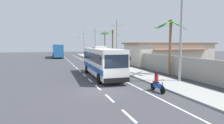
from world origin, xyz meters
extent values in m
plane|color=#3A3A3F|center=(0.00, 0.00, 0.00)|extent=(160.00, 160.00, 0.00)
cube|color=#999993|center=(6.80, 10.00, 0.07)|extent=(3.20, 90.00, 0.14)
cube|color=white|center=(0.00, -5.93, 0.00)|extent=(0.16, 2.00, 0.01)
cube|color=white|center=(0.00, -2.42, 0.00)|extent=(0.16, 2.00, 0.01)
cube|color=white|center=(0.00, 1.10, 0.00)|extent=(0.16, 2.00, 0.01)
cube|color=white|center=(0.00, 4.62, 0.00)|extent=(0.16, 2.00, 0.01)
cube|color=white|center=(0.00, 8.13, 0.00)|extent=(0.16, 2.00, 0.01)
cube|color=white|center=(0.00, 11.65, 0.00)|extent=(0.16, 2.00, 0.01)
cube|color=white|center=(0.00, 15.17, 0.00)|extent=(0.16, 2.00, 0.01)
cube|color=white|center=(0.00, 18.68, 0.00)|extent=(0.16, 2.00, 0.01)
cube|color=white|center=(0.00, 22.20, 0.00)|extent=(0.16, 2.00, 0.01)
cube|color=white|center=(0.00, 25.72, 0.00)|extent=(0.16, 2.00, 0.01)
cube|color=white|center=(0.00, 29.23, 0.00)|extent=(0.16, 2.00, 0.01)
cube|color=white|center=(0.00, 32.75, 0.00)|extent=(0.16, 2.00, 0.01)
cube|color=white|center=(0.00, 36.27, 0.00)|extent=(0.16, 2.00, 0.01)
cube|color=white|center=(0.00, 39.78, 0.00)|extent=(0.16, 2.00, 0.01)
cube|color=white|center=(0.00, 43.30, 0.00)|extent=(0.16, 2.00, 0.01)
cube|color=white|center=(0.00, 46.82, 0.00)|extent=(0.16, 2.00, 0.01)
cube|color=white|center=(3.35, 15.00, 0.00)|extent=(0.14, 70.00, 0.01)
cube|color=#9E998E|center=(10.60, 14.00, 1.19)|extent=(0.24, 60.00, 2.39)
cube|color=white|center=(1.79, 6.47, 1.85)|extent=(2.65, 11.19, 2.93)
cube|color=#192333|center=(1.80, 6.67, 2.37)|extent=(2.67, 10.30, 0.94)
cube|color=#192333|center=(1.71, 0.93, 2.29)|extent=(2.28, 0.14, 1.23)
cube|color=blue|center=(1.79, 6.47, 1.20)|extent=(2.68, 10.97, 0.53)
cube|color=black|center=(1.70, 0.84, 0.59)|extent=(2.43, 0.20, 0.44)
cube|color=#B7B7B7|center=(1.81, 7.86, 3.46)|extent=(1.40, 2.47, 0.28)
cube|color=black|center=(3.13, 1.12, 2.51)|extent=(0.12, 0.08, 0.36)
cube|color=black|center=(0.29, 1.16, 2.51)|extent=(0.12, 0.08, 0.36)
cylinder|color=black|center=(2.95, 2.55, 0.52)|extent=(0.34, 1.04, 1.04)
cylinder|color=black|center=(0.52, 2.58, 0.52)|extent=(0.34, 1.04, 1.04)
cylinder|color=black|center=(3.06, 9.79, 0.52)|extent=(0.34, 1.04, 1.04)
cylinder|color=black|center=(0.63, 9.83, 0.52)|extent=(0.34, 1.04, 1.04)
cube|color=#2366A8|center=(-1.94, 40.50, 2.03)|extent=(2.55, 10.81, 3.28)
cube|color=#192333|center=(-1.94, 40.30, 2.60)|extent=(2.58, 9.94, 1.05)
cube|color=#192333|center=(-1.96, 45.86, 2.52)|extent=(2.32, 0.11, 1.38)
cube|color=blue|center=(-1.94, 40.50, 1.29)|extent=(2.59, 10.59, 0.59)
cube|color=black|center=(-1.96, 45.95, 0.59)|extent=(2.47, 0.17, 0.44)
cube|color=#B7B7B7|center=(-1.94, 39.15, 3.81)|extent=(1.39, 2.38, 0.28)
cube|color=black|center=(-3.40, 45.65, 2.77)|extent=(0.12, 0.08, 0.36)
cube|color=black|center=(-0.52, 45.66, 2.77)|extent=(0.12, 0.08, 0.36)
cylinder|color=black|center=(-3.19, 44.28, 0.52)|extent=(0.32, 1.04, 1.04)
cylinder|color=black|center=(-0.72, 44.29, 0.52)|extent=(0.32, 1.04, 1.04)
cylinder|color=black|center=(-3.16, 37.26, 0.52)|extent=(0.32, 1.04, 1.04)
cylinder|color=black|center=(-0.70, 37.27, 0.52)|extent=(0.32, 1.04, 1.04)
cylinder|color=black|center=(4.29, -2.53, 0.30)|extent=(0.12, 0.60, 0.60)
cylinder|color=black|center=(4.23, -1.17, 0.30)|extent=(0.14, 0.60, 0.60)
cube|color=#1947B2|center=(4.26, -1.90, 0.52)|extent=(0.28, 1.11, 0.36)
cube|color=black|center=(4.25, -1.60, 0.72)|extent=(0.26, 0.61, 0.12)
cylinder|color=gray|center=(4.28, -2.41, 0.60)|extent=(0.07, 0.32, 0.67)
cylinder|color=black|center=(4.28, -2.31, 1.04)|extent=(0.56, 0.06, 0.04)
sphere|color=#EAEACC|center=(4.28, -2.43, 0.90)|extent=(0.14, 0.14, 0.14)
cylinder|color=red|center=(4.25, -1.65, 1.06)|extent=(0.32, 0.32, 0.69)
sphere|color=black|center=(4.25, -1.65, 1.54)|extent=(0.26, 0.26, 0.26)
cylinder|color=black|center=(4.25, 13.76, 0.30)|extent=(0.16, 0.61, 0.60)
cylinder|color=black|center=(4.11, 15.11, 0.30)|extent=(0.18, 0.61, 0.60)
cube|color=gold|center=(4.19, 14.38, 0.52)|extent=(0.35, 1.12, 0.36)
cube|color=black|center=(4.16, 14.68, 0.72)|extent=(0.30, 0.62, 0.12)
cylinder|color=gray|center=(4.24, 13.87, 0.60)|extent=(0.09, 0.32, 0.67)
cylinder|color=black|center=(4.23, 13.97, 1.04)|extent=(0.56, 0.10, 0.04)
sphere|color=#EAEACC|center=(4.24, 13.85, 0.90)|extent=(0.14, 0.14, 0.14)
cylinder|color=navy|center=(4.16, 14.63, 1.01)|extent=(0.32, 0.32, 0.57)
sphere|color=red|center=(4.16, 14.63, 1.42)|extent=(0.26, 0.26, 0.26)
cylinder|color=#2D7A47|center=(5.99, 17.54, 0.52)|extent=(0.28, 0.28, 0.77)
cylinder|color=black|center=(5.99, 17.54, 1.21)|extent=(0.36, 0.36, 0.61)
sphere|color=tan|center=(5.99, 17.54, 1.62)|extent=(0.22, 0.22, 0.22)
cylinder|color=navy|center=(6.37, 21.78, 0.55)|extent=(0.28, 0.28, 0.83)
cylinder|color=black|center=(6.37, 21.78, 1.30)|extent=(0.36, 0.36, 0.66)
sphere|color=tan|center=(6.37, 21.78, 1.72)|extent=(0.20, 0.20, 0.20)
cylinder|color=#9E9E99|center=(8.46, 0.88, 5.17)|extent=(0.24, 0.24, 10.33)
cylinder|color=#9E9E99|center=(8.50, 20.07, 4.23)|extent=(0.24, 0.24, 8.47)
cube|color=#9E9E99|center=(8.50, 20.07, 7.41)|extent=(2.54, 0.12, 0.12)
cylinder|color=#4C4742|center=(7.49, 20.07, 7.53)|extent=(0.08, 0.08, 0.16)
cylinder|color=#4C4742|center=(9.52, 20.07, 7.53)|extent=(0.08, 0.08, 0.16)
cylinder|color=#9E9E99|center=(8.63, 39.27, 4.24)|extent=(0.24, 0.24, 8.48)
cube|color=#9E9E99|center=(8.63, 39.27, 7.38)|extent=(2.10, 0.12, 0.12)
cylinder|color=#4C4742|center=(7.79, 39.27, 7.50)|extent=(0.08, 0.08, 0.16)
cylinder|color=#4C4742|center=(9.47, 39.27, 7.50)|extent=(0.08, 0.08, 0.16)
cylinder|color=#9E9E99|center=(8.54, 58.46, 4.42)|extent=(0.24, 0.24, 8.85)
cube|color=#9E9E99|center=(8.54, 58.46, 7.50)|extent=(2.35, 0.12, 0.12)
cylinder|color=#4C4742|center=(7.60, 58.46, 7.62)|extent=(0.08, 0.08, 0.16)
cylinder|color=#4C4742|center=(9.48, 58.46, 7.62)|extent=(0.08, 0.08, 0.16)
cylinder|color=#9E9E99|center=(7.64, 58.46, 6.34)|extent=(1.79, 0.09, 0.09)
cube|color=#4C4C51|center=(6.74, 58.46, 6.28)|extent=(0.44, 0.24, 0.14)
cylinder|color=brown|center=(10.17, 27.77, 3.45)|extent=(0.35, 0.35, 6.90)
ellipsoid|color=#337F33|center=(11.05, 27.94, 6.45)|extent=(1.90, 0.71, 1.21)
ellipsoid|color=#337F33|center=(10.41, 28.70, 6.55)|extent=(0.86, 1.99, 1.00)
ellipsoid|color=#337F33|center=(9.28, 28.21, 6.61)|extent=(1.96, 1.21, 0.88)
ellipsoid|color=#337F33|center=(9.28, 27.35, 6.62)|extent=(1.97, 1.19, 0.88)
ellipsoid|color=#337F33|center=(10.42, 26.85, 6.55)|extent=(0.86, 1.99, 1.00)
sphere|color=brown|center=(10.17, 27.77, 6.95)|extent=(0.56, 0.56, 0.56)
cylinder|color=brown|center=(10.00, 4.83, 3.24)|extent=(0.31, 0.31, 6.49)
ellipsoid|color=#337F33|center=(11.00, 4.79, 6.20)|extent=(2.06, 0.43, 0.89)
ellipsoid|color=#337F33|center=(10.57, 5.64, 6.18)|extent=(1.48, 1.86, 0.93)
ellipsoid|color=#337F33|center=(9.62, 5.76, 6.20)|extent=(1.09, 2.04, 0.89)
ellipsoid|color=#337F33|center=(9.15, 5.34, 6.16)|extent=(1.91, 1.36, 0.96)
ellipsoid|color=#337F33|center=(9.18, 4.23, 6.23)|extent=(1.88, 1.51, 0.83)
ellipsoid|color=#337F33|center=(9.76, 3.82, 6.30)|extent=(0.83, 2.13, 0.70)
ellipsoid|color=#337F33|center=(10.66, 4.18, 6.06)|extent=(1.63, 1.60, 1.17)
sphere|color=brown|center=(10.00, 4.83, 6.54)|extent=(0.56, 0.56, 0.56)
cylinder|color=brown|center=(11.01, 37.63, 3.56)|extent=(0.29, 0.29, 7.12)
ellipsoid|color=#28702D|center=(11.75, 37.52, 6.94)|extent=(1.58, 0.57, 0.68)
ellipsoid|color=#28702D|center=(11.54, 38.12, 6.88)|extent=(1.34, 1.28, 0.80)
ellipsoid|color=#28702D|center=(10.75, 38.28, 6.84)|extent=(0.86, 1.49, 0.88)
ellipsoid|color=#28702D|center=(10.33, 37.96, 6.94)|extent=(1.55, 1.00, 0.67)
ellipsoid|color=#28702D|center=(10.40, 37.26, 6.85)|extent=(1.45, 1.07, 0.85)
ellipsoid|color=#28702D|center=(10.88, 36.92, 6.88)|extent=(0.61, 1.54, 0.79)
ellipsoid|color=#28702D|center=(11.47, 37.07, 6.89)|extent=(1.24, 1.39, 0.77)
sphere|color=brown|center=(11.01, 37.63, 7.17)|extent=(0.56, 0.56, 0.56)
cube|color=beige|center=(17.54, 16.23, 1.92)|extent=(15.31, 7.22, 3.84)
cube|color=brown|center=(17.54, 16.23, 3.96)|extent=(16.23, 7.66, 0.24)
cube|color=brown|center=(17.54, 12.27, 2.88)|extent=(10.72, 0.80, 0.10)
camera|label=1|loc=(-3.93, -15.11, 3.88)|focal=30.50mm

